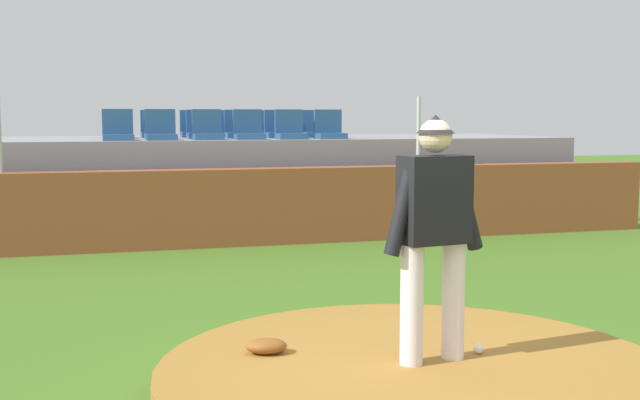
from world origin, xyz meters
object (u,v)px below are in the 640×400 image
at_px(stadium_chair_12, 116,129).
at_px(stadium_chair_0, 118,131).
at_px(baseball, 479,349).
at_px(fielding_glove, 266,346).
at_px(stadium_chair_17, 302,128).
at_px(stadium_chair_3, 248,130).
at_px(stadium_chair_4, 290,130).
at_px(stadium_chair_10, 279,129).
at_px(stadium_chair_1, 161,130).
at_px(stadium_chair_2, 208,130).
at_px(stadium_chair_15, 231,129).
at_px(stadium_chair_13, 154,129).
at_px(stadium_chair_6, 117,130).
at_px(pitcher, 434,220).
at_px(stadium_chair_11, 315,129).
at_px(stadium_chair_5, 329,130).
at_px(stadium_chair_8, 201,129).
at_px(stadium_chair_9, 239,129).
at_px(stadium_chair_14, 194,129).
at_px(stadium_chair_16, 267,128).
at_px(stadium_chair_7, 158,130).

bearing_deg(stadium_chair_12, stadium_chair_0, 89.43).
relative_size(baseball, fielding_glove, 0.25).
distance_m(baseball, stadium_chair_17, 9.92).
height_order(baseball, stadium_chair_3, stadium_chair_3).
relative_size(stadium_chair_4, stadium_chair_10, 1.00).
distance_m(stadium_chair_0, stadium_chair_17, 3.93).
relative_size(stadium_chair_1, stadium_chair_4, 1.00).
relative_size(stadium_chair_2, stadium_chair_15, 1.00).
bearing_deg(stadium_chair_2, stadium_chair_13, -67.67).
distance_m(stadium_chair_1, stadium_chair_6, 1.12).
distance_m(stadium_chair_1, stadium_chair_10, 2.33).
height_order(pitcher, stadium_chair_11, stadium_chair_11).
relative_size(stadium_chair_3, stadium_chair_17, 1.00).
height_order(stadium_chair_0, stadium_chair_5, same).
bearing_deg(stadium_chair_4, stadium_chair_6, -17.94).
distance_m(stadium_chair_6, stadium_chair_8, 1.42).
relative_size(stadium_chair_4, stadium_chair_5, 1.00).
relative_size(stadium_chair_0, stadium_chair_3, 1.00).
relative_size(stadium_chair_2, stadium_chair_13, 1.00).
xyz_separation_m(stadium_chair_6, stadium_chair_8, (1.42, -0.00, 0.00)).
height_order(fielding_glove, stadium_chair_1, stadium_chair_1).
height_order(stadium_chair_1, stadium_chair_13, same).
xyz_separation_m(pitcher, stadium_chair_9, (0.20, 8.90, 0.49)).
bearing_deg(stadium_chair_13, stadium_chair_10, 156.50).
xyz_separation_m(stadium_chair_6, stadium_chair_14, (1.40, 0.90, 0.00)).
xyz_separation_m(pitcher, stadium_chair_2, (-0.47, 8.03, 0.49)).
bearing_deg(baseball, stadium_chair_15, 91.06).
height_order(stadium_chair_2, stadium_chair_5, same).
bearing_deg(stadium_chair_1, stadium_chair_10, -157.27).
relative_size(stadium_chair_3, stadium_chair_9, 1.00).
height_order(stadium_chair_1, stadium_chair_9, same).
xyz_separation_m(stadium_chair_0, stadium_chair_6, (0.01, 0.89, 0.00)).
relative_size(stadium_chair_3, stadium_chair_12, 1.00).
xyz_separation_m(stadium_chair_9, stadium_chair_15, (0.01, 0.89, 0.00)).
xyz_separation_m(stadium_chair_0, stadium_chair_1, (0.67, -0.01, 0.00)).
bearing_deg(stadium_chair_14, stadium_chair_15, -179.73).
height_order(fielding_glove, stadium_chair_12, stadium_chair_12).
height_order(stadium_chair_0, stadium_chair_14, same).
distance_m(stadium_chair_13, stadium_chair_16, 2.10).
relative_size(stadium_chair_1, stadium_chair_16, 1.00).
xyz_separation_m(baseball, stadium_chair_9, (-0.19, 8.84, 1.45)).
relative_size(stadium_chair_10, stadium_chair_11, 1.00).
xyz_separation_m(stadium_chair_8, stadium_chair_17, (2.07, 0.91, 0.00)).
height_order(stadium_chair_7, stadium_chair_12, same).
xyz_separation_m(stadium_chair_3, stadium_chair_5, (1.40, -0.02, 0.00)).
distance_m(stadium_chair_3, stadium_chair_17, 2.24).
relative_size(fielding_glove, stadium_chair_8, 0.60).
height_order(baseball, stadium_chair_12, stadium_chair_12).
distance_m(stadium_chair_5, stadium_chair_12, 3.94).
xyz_separation_m(stadium_chair_11, stadium_chair_15, (-1.40, 0.86, 0.00)).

